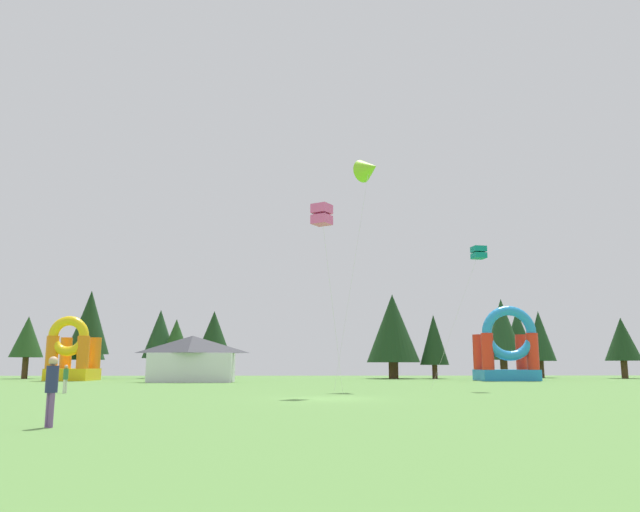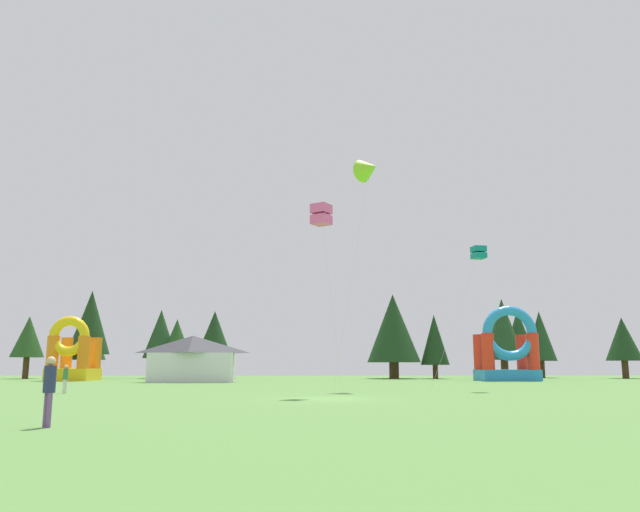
% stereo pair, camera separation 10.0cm
% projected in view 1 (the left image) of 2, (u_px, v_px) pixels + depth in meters
% --- Properties ---
extents(ground_plane, '(120.00, 120.00, 0.00)m').
position_uv_depth(ground_plane, '(330.00, 399.00, 28.74)').
color(ground_plane, '#5B8C42').
extents(kite_pink_box, '(1.81, 2.46, 9.95)m').
position_uv_depth(kite_pink_box, '(322.00, 215.00, 32.93)').
color(kite_pink_box, '#EA599E').
rests_on(kite_pink_box, ground_plane).
extents(kite_lime_delta, '(3.54, 2.93, 15.28)m').
position_uv_depth(kite_lime_delta, '(369.00, 169.00, 41.58)').
color(kite_lime_delta, '#8CD826').
rests_on(kite_lime_delta, ground_plane).
extents(kite_teal_box, '(3.93, 1.00, 9.00)m').
position_uv_depth(kite_teal_box, '(479.00, 253.00, 39.61)').
color(kite_teal_box, '#0C7F7A').
rests_on(kite_teal_box, ground_plane).
extents(person_midfield, '(0.43, 0.43, 1.77)m').
position_uv_depth(person_midfield, '(52.00, 385.00, 15.77)').
color(person_midfield, '#724C8C').
rests_on(person_midfield, ground_plane).
extents(person_left_edge, '(0.35, 0.35, 1.54)m').
position_uv_depth(person_left_edge, '(66.00, 376.00, 34.16)').
color(person_left_edge, silver).
rests_on(person_left_edge, ground_plane).
extents(inflatable_blue_arch, '(4.11, 4.74, 6.23)m').
position_uv_depth(inflatable_blue_arch, '(72.00, 358.00, 61.22)').
color(inflatable_blue_arch, yellow).
rests_on(inflatable_blue_arch, ground_plane).
extents(inflatable_yellow_castle, '(5.53, 4.15, 7.20)m').
position_uv_depth(inflatable_yellow_castle, '(507.00, 353.00, 60.66)').
color(inflatable_yellow_castle, '#268CD8').
rests_on(inflatable_yellow_castle, ground_plane).
extents(festival_tent, '(7.36, 3.35, 4.12)m').
position_uv_depth(festival_tent, '(192.00, 359.00, 55.55)').
color(festival_tent, silver).
rests_on(festival_tent, ground_plane).
extents(tree_row_0, '(3.60, 3.60, 6.94)m').
position_uv_depth(tree_row_0, '(27.00, 337.00, 69.78)').
color(tree_row_0, '#4C331E').
rests_on(tree_row_0, ground_plane).
extents(tree_row_1, '(4.68, 4.68, 8.65)m').
position_uv_depth(tree_row_1, '(86.00, 332.00, 72.30)').
color(tree_row_1, '#4C331E').
rests_on(tree_row_1, ground_plane).
extents(tree_row_2, '(4.48, 4.48, 9.84)m').
position_uv_depth(tree_row_2, '(90.00, 323.00, 69.85)').
color(tree_row_2, '#4C331E').
rests_on(tree_row_2, ground_plane).
extents(tree_row_3, '(3.92, 3.92, 7.88)m').
position_uv_depth(tree_row_3, '(160.00, 334.00, 72.29)').
color(tree_row_3, '#4C331E').
rests_on(tree_row_3, ground_plane).
extents(tree_row_4, '(3.86, 3.86, 6.74)m').
position_uv_depth(tree_row_4, '(176.00, 341.00, 71.46)').
color(tree_row_4, '#4C331E').
rests_on(tree_row_4, ground_plane).
extents(tree_row_5, '(3.96, 3.96, 7.73)m').
position_uv_depth(tree_row_5, '(214.00, 334.00, 72.24)').
color(tree_row_5, '#4C331E').
rests_on(tree_row_5, ground_plane).
extents(tree_row_6, '(5.96, 5.96, 9.44)m').
position_uv_depth(tree_row_6, '(393.00, 328.00, 70.03)').
color(tree_row_6, '#4C331E').
rests_on(tree_row_6, ground_plane).
extents(tree_row_7, '(3.21, 3.21, 7.11)m').
position_uv_depth(tree_row_7, '(434.00, 340.00, 69.80)').
color(tree_row_7, '#4C331E').
rests_on(tree_row_7, ground_plane).
extents(tree_row_8, '(4.60, 4.60, 9.11)m').
position_uv_depth(tree_row_8, '(502.00, 329.00, 71.83)').
color(tree_row_8, '#4C331E').
rests_on(tree_row_8, ground_plane).
extents(tree_row_9, '(3.81, 3.81, 8.17)m').
position_uv_depth(tree_row_9, '(518.00, 334.00, 75.46)').
color(tree_row_9, '#4C331E').
rests_on(tree_row_9, ground_plane).
extents(tree_row_10, '(3.63, 3.63, 7.95)m').
position_uv_depth(tree_row_10, '(539.00, 336.00, 74.90)').
color(tree_row_10, '#4C331E').
rests_on(tree_row_10, ground_plane).
extents(tree_row_11, '(3.96, 3.96, 6.87)m').
position_uv_depth(tree_row_11, '(622.00, 339.00, 70.81)').
color(tree_row_11, '#4C331E').
rests_on(tree_row_11, ground_plane).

